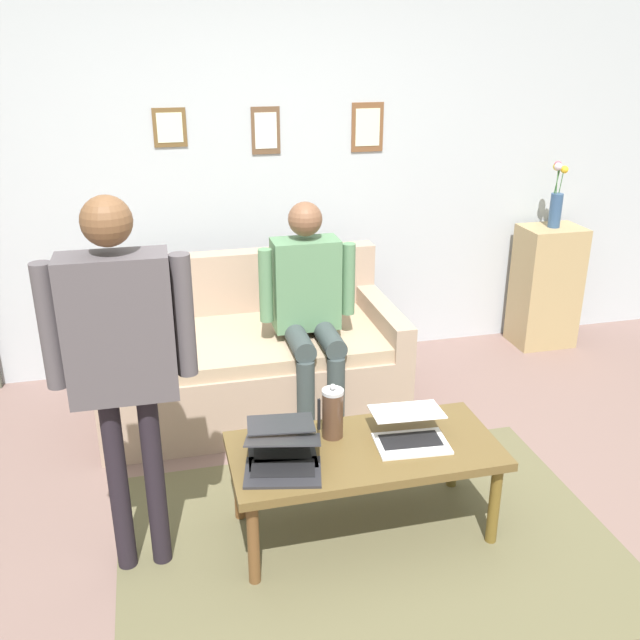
{
  "coord_description": "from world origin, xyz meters",
  "views": [
    {
      "loc": [
        0.74,
        2.34,
        2.11
      ],
      "look_at": [
        -0.03,
        -0.82,
        0.8
      ],
      "focal_mm": 39.53,
      "sensor_mm": 36.0,
      "label": 1
    }
  ],
  "objects_px": {
    "laptop_left": "(410,432)",
    "laptop_right": "(282,445)",
    "laptop_center": "(283,461)",
    "side_shelf": "(546,286)",
    "couch": "(249,360)",
    "french_press": "(333,413)",
    "coffee_table": "(364,456)",
    "person_standing": "(121,346)",
    "person_seated": "(309,302)",
    "flower_vase": "(556,199)"
  },
  "relations": [
    {
      "from": "laptop_left",
      "to": "laptop_right",
      "type": "distance_m",
      "value": 0.57
    },
    {
      "from": "laptop_center",
      "to": "side_shelf",
      "type": "bearing_deg",
      "value": -141.4
    },
    {
      "from": "side_shelf",
      "to": "laptop_left",
      "type": "bearing_deg",
      "value": 45.7
    },
    {
      "from": "couch",
      "to": "french_press",
      "type": "relative_size",
      "value": 6.63
    },
    {
      "from": "laptop_left",
      "to": "french_press",
      "type": "relative_size",
      "value": 1.29
    },
    {
      "from": "coffee_table",
      "to": "side_shelf",
      "type": "height_order",
      "value": "side_shelf"
    },
    {
      "from": "couch",
      "to": "laptop_center",
      "type": "xyz_separation_m",
      "value": [
        0.06,
        1.38,
        0.18
      ]
    },
    {
      "from": "coffee_table",
      "to": "laptop_center",
      "type": "xyz_separation_m",
      "value": [
        0.38,
        0.09,
        0.09
      ]
    },
    {
      "from": "laptop_center",
      "to": "french_press",
      "type": "height_order",
      "value": "french_press"
    },
    {
      "from": "laptop_right",
      "to": "person_standing",
      "type": "xyz_separation_m",
      "value": [
        0.61,
        0.02,
        0.54
      ]
    },
    {
      "from": "couch",
      "to": "french_press",
      "type": "xyz_separation_m",
      "value": [
        -0.21,
        1.17,
        0.25
      ]
    },
    {
      "from": "laptop_center",
      "to": "person_seated",
      "type": "xyz_separation_m",
      "value": [
        -0.38,
        -1.16,
        0.25
      ]
    },
    {
      "from": "person_standing",
      "to": "person_seated",
      "type": "bearing_deg",
      "value": -132.6
    },
    {
      "from": "laptop_left",
      "to": "laptop_center",
      "type": "relative_size",
      "value": 0.92
    },
    {
      "from": "couch",
      "to": "flower_vase",
      "type": "distance_m",
      "value": 2.39
    },
    {
      "from": "laptop_center",
      "to": "laptop_right",
      "type": "xyz_separation_m",
      "value": [
        -0.02,
        -0.12,
        0.0
      ]
    },
    {
      "from": "laptop_left",
      "to": "laptop_right",
      "type": "xyz_separation_m",
      "value": [
        0.57,
        -0.03,
        -0.0
      ]
    },
    {
      "from": "french_press",
      "to": "couch",
      "type": "bearing_deg",
      "value": -79.95
    },
    {
      "from": "coffee_table",
      "to": "person_standing",
      "type": "bearing_deg",
      "value": -0.74
    },
    {
      "from": "couch",
      "to": "french_press",
      "type": "distance_m",
      "value": 1.22
    },
    {
      "from": "couch",
      "to": "laptop_center",
      "type": "distance_m",
      "value": 1.4
    },
    {
      "from": "laptop_left",
      "to": "french_press",
      "type": "distance_m",
      "value": 0.35
    },
    {
      "from": "couch",
      "to": "french_press",
      "type": "height_order",
      "value": "couch"
    },
    {
      "from": "french_press",
      "to": "laptop_left",
      "type": "bearing_deg",
      "value": 159.57
    },
    {
      "from": "laptop_left",
      "to": "flower_vase",
      "type": "relative_size",
      "value": 0.75
    },
    {
      "from": "laptop_right",
      "to": "person_standing",
      "type": "distance_m",
      "value": 0.82
    },
    {
      "from": "couch",
      "to": "laptop_left",
      "type": "height_order",
      "value": "couch"
    },
    {
      "from": "laptop_center",
      "to": "person_seated",
      "type": "relative_size",
      "value": 0.29
    },
    {
      "from": "couch",
      "to": "person_standing",
      "type": "bearing_deg",
      "value": 63.04
    },
    {
      "from": "coffee_table",
      "to": "french_press",
      "type": "distance_m",
      "value": 0.24
    },
    {
      "from": "coffee_table",
      "to": "side_shelf",
      "type": "distance_m",
      "value": 2.58
    },
    {
      "from": "flower_vase",
      "to": "person_standing",
      "type": "relative_size",
      "value": 0.28
    },
    {
      "from": "laptop_right",
      "to": "french_press",
      "type": "xyz_separation_m",
      "value": [
        -0.25,
        -0.09,
        0.07
      ]
    },
    {
      "from": "coffee_table",
      "to": "french_press",
      "type": "relative_size",
      "value": 4.53
    },
    {
      "from": "person_standing",
      "to": "person_seated",
      "type": "height_order",
      "value": "person_standing"
    },
    {
      "from": "side_shelf",
      "to": "person_standing",
      "type": "xyz_separation_m",
      "value": [
        2.88,
        1.72,
        0.59
      ]
    },
    {
      "from": "laptop_right",
      "to": "person_seated",
      "type": "xyz_separation_m",
      "value": [
        -0.36,
        -1.04,
        0.25
      ]
    },
    {
      "from": "laptop_center",
      "to": "flower_vase",
      "type": "relative_size",
      "value": 0.81
    },
    {
      "from": "side_shelf",
      "to": "couch",
      "type": "bearing_deg",
      "value": 11.16
    },
    {
      "from": "couch",
      "to": "person_standing",
      "type": "height_order",
      "value": "person_standing"
    },
    {
      "from": "laptop_left",
      "to": "person_standing",
      "type": "bearing_deg",
      "value": -0.47
    },
    {
      "from": "laptop_center",
      "to": "flower_vase",
      "type": "height_order",
      "value": "flower_vase"
    },
    {
      "from": "laptop_right",
      "to": "person_seated",
      "type": "height_order",
      "value": "person_seated"
    },
    {
      "from": "couch",
      "to": "laptop_center",
      "type": "height_order",
      "value": "couch"
    },
    {
      "from": "laptop_center",
      "to": "side_shelf",
      "type": "xyz_separation_m",
      "value": [
        -2.28,
        -1.82,
        -0.04
      ]
    },
    {
      "from": "coffee_table",
      "to": "person_seated",
      "type": "bearing_deg",
      "value": -89.82
    },
    {
      "from": "laptop_left",
      "to": "side_shelf",
      "type": "height_order",
      "value": "side_shelf"
    },
    {
      "from": "couch",
      "to": "side_shelf",
      "type": "xyz_separation_m",
      "value": [
        -2.22,
        -0.44,
        0.13
      ]
    },
    {
      "from": "coffee_table",
      "to": "laptop_left",
      "type": "height_order",
      "value": "laptop_left"
    },
    {
      "from": "flower_vase",
      "to": "person_seated",
      "type": "xyz_separation_m",
      "value": [
        1.9,
        0.67,
        -0.34
      ]
    }
  ]
}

